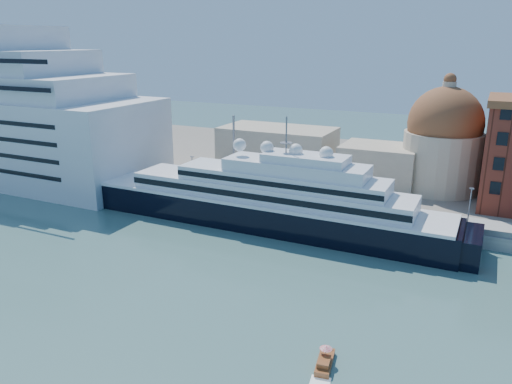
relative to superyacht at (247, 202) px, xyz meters
The scene contains 9 objects.
ground 26.22m from the superyacht, 62.95° to the right, with size 400.00×400.00×0.00m, color #375F5C.
quay 16.43m from the superyacht, 43.15° to the left, with size 180.00×10.00×2.50m, color gray.
land 53.43m from the superyacht, 77.28° to the left, with size 260.00×72.00×2.00m, color slate.
quay_fence 13.50m from the superyacht, 28.99° to the left, with size 180.00×0.10×1.20m, color slate.
superyacht is the anchor object (origin of this frame).
service_barge 21.21m from the superyacht, behind, with size 12.82×5.44×2.80m.
water_taxi 49.09m from the superyacht, 52.79° to the right, with size 2.48×5.32×2.43m.
church 39.68m from the superyacht, 62.43° to the left, with size 66.00×18.00×25.50m.
lamp_posts 10.71m from the superyacht, 95.72° to the left, with size 120.80×2.40×18.00m.
Camera 1 is at (32.10, -64.25, 36.33)m, focal length 35.00 mm.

